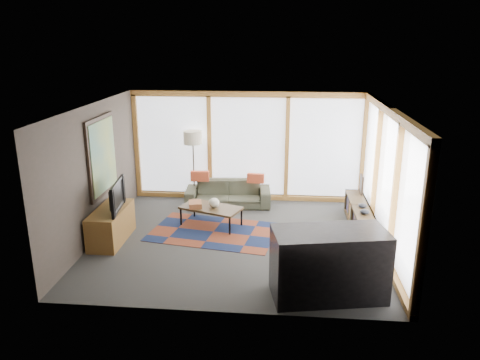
# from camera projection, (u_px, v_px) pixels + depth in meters

# --- Properties ---
(ground) EXTENTS (5.50, 5.50, 0.00)m
(ground) POSITION_uv_depth(u_px,v_px,m) (238.00, 240.00, 9.10)
(ground) COLOR #292927
(ground) RESTS_ON ground
(room_envelope) EXTENTS (5.52, 5.02, 2.62)m
(room_envelope) POSITION_uv_depth(u_px,v_px,m) (266.00, 157.00, 9.13)
(room_envelope) COLOR #3B352D
(room_envelope) RESTS_ON ground
(rug) EXTENTS (2.70, 1.98, 0.01)m
(rug) POSITION_uv_depth(u_px,v_px,m) (214.00, 232.00, 9.47)
(rug) COLOR maroon
(rug) RESTS_ON ground
(sofa) EXTENTS (2.01, 0.91, 0.57)m
(sofa) POSITION_uv_depth(u_px,v_px,m) (228.00, 193.00, 10.91)
(sofa) COLOR #343829
(sofa) RESTS_ON ground
(pillow_left) EXTENTS (0.43, 0.15, 0.23)m
(pillow_left) POSITION_uv_depth(u_px,v_px,m) (200.00, 176.00, 10.85)
(pillow_left) COLOR #BA4527
(pillow_left) RESTS_ON sofa
(pillow_right) EXTENTS (0.40, 0.16, 0.22)m
(pillow_right) POSITION_uv_depth(u_px,v_px,m) (256.00, 178.00, 10.72)
(pillow_right) COLOR #BA4527
(pillow_right) RESTS_ON sofa
(floor_lamp) EXTENTS (0.43, 0.43, 1.72)m
(floor_lamp) POSITION_uv_depth(u_px,v_px,m) (194.00, 167.00, 10.95)
(floor_lamp) COLOR #2D2317
(floor_lamp) RESTS_ON ground
(coffee_table) EXTENTS (1.37, 1.01, 0.41)m
(coffee_table) POSITION_uv_depth(u_px,v_px,m) (211.00, 216.00, 9.75)
(coffee_table) COLOR #2F2111
(coffee_table) RESTS_ON ground
(book_stack) EXTENTS (0.33, 0.37, 0.11)m
(book_stack) POSITION_uv_depth(u_px,v_px,m) (195.00, 204.00, 9.68)
(book_stack) COLOR brown
(book_stack) RESTS_ON coffee_table
(vase) EXTENTS (0.26, 0.26, 0.20)m
(vase) POSITION_uv_depth(u_px,v_px,m) (214.00, 203.00, 9.64)
(vase) COLOR beige
(vase) RESTS_ON coffee_table
(bookshelf) EXTENTS (0.37, 2.02, 0.50)m
(bookshelf) POSITION_uv_depth(u_px,v_px,m) (360.00, 216.00, 9.61)
(bookshelf) COLOR #2F2111
(bookshelf) RESTS_ON ground
(bowl_a) EXTENTS (0.23, 0.23, 0.09)m
(bowl_a) POSITION_uv_depth(u_px,v_px,m) (365.00, 212.00, 9.03)
(bowl_a) COLOR black
(bowl_a) RESTS_ON bookshelf
(bowl_b) EXTENTS (0.20, 0.20, 0.08)m
(bowl_b) POSITION_uv_depth(u_px,v_px,m) (363.00, 205.00, 9.37)
(bowl_b) COLOR black
(bowl_b) RESTS_ON bookshelf
(shelf_picture) EXTENTS (0.04, 0.31, 0.41)m
(shelf_picture) POSITION_uv_depth(u_px,v_px,m) (361.00, 184.00, 10.19)
(shelf_picture) COLOR black
(shelf_picture) RESTS_ON bookshelf
(tv_console) EXTENTS (0.54, 1.29, 0.65)m
(tv_console) POSITION_uv_depth(u_px,v_px,m) (111.00, 225.00, 8.98)
(tv_console) COLOR brown
(tv_console) RESTS_ON ground
(television) EXTENTS (0.25, 0.99, 0.57)m
(television) POSITION_uv_depth(u_px,v_px,m) (113.00, 196.00, 8.76)
(television) COLOR black
(television) RESTS_ON tv_console
(bar_counter) EXTENTS (1.80, 1.09, 1.06)m
(bar_counter) POSITION_uv_depth(u_px,v_px,m) (329.00, 264.00, 6.99)
(bar_counter) COLOR black
(bar_counter) RESTS_ON ground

